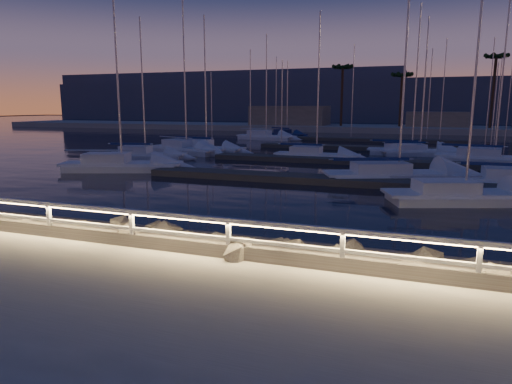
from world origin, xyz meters
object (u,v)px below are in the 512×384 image
at_px(sailboat_c, 461,194).
at_px(sailboat_g, 418,151).
at_px(sailboat_k, 409,151).
at_px(sailboat_j, 185,148).
at_px(sailboat_l, 491,158).
at_px(sailboat_b, 119,164).
at_px(sailboat_h, 395,174).
at_px(guard_rail, 192,225).
at_px(sailboat_n, 265,136).
at_px(sailboat_e, 205,148).
at_px(sailboat_f, 314,155).
at_px(sailboat_a, 144,154).
at_px(sailboat_m, 286,134).

distance_m(sailboat_c, sailboat_g, 21.63).
distance_m(sailboat_c, sailboat_k, 21.75).
distance_m(sailboat_c, sailboat_j, 28.45).
relative_size(sailboat_g, sailboat_l, 0.82).
relative_size(sailboat_b, sailboat_h, 0.93).
bearing_deg(sailboat_l, sailboat_h, -111.09).
xyz_separation_m(guard_rail, sailboat_k, (4.76, 34.23, -0.95)).
bearing_deg(guard_rail, sailboat_n, 106.50).
relative_size(sailboat_g, sailboat_n, 0.89).
bearing_deg(sailboat_n, sailboat_b, -81.66).
distance_m(sailboat_b, sailboat_e, 13.42).
bearing_deg(sailboat_f, guard_rail, -83.69).
height_order(sailboat_k, sailboat_n, sailboat_n).
bearing_deg(sailboat_e, sailboat_a, -108.58).
xyz_separation_m(guard_rail, sailboat_h, (4.32, 18.14, -0.94)).
relative_size(sailboat_c, sailboat_l, 0.85).
bearing_deg(sailboat_m, sailboat_g, -26.22).
height_order(sailboat_e, sailboat_m, sailboat_e).
bearing_deg(sailboat_h, sailboat_m, 92.94).
height_order(guard_rail, sailboat_a, sailboat_a).
bearing_deg(sailboat_k, sailboat_n, 142.82).
height_order(sailboat_h, sailboat_n, sailboat_h).
distance_m(sailboat_j, sailboat_l, 27.02).
bearing_deg(sailboat_l, sailboat_b, -142.94).
distance_m(sailboat_f, sailboat_l, 14.16).
xyz_separation_m(sailboat_a, sailboat_l, (27.79, 7.38, 0.01)).
bearing_deg(sailboat_g, sailboat_f, -162.36).
distance_m(guard_rail, sailboat_h, 18.67).
bearing_deg(sailboat_j, sailboat_n, 105.82).
distance_m(guard_rail, sailboat_b, 21.70).
bearing_deg(sailboat_m, sailboat_l, -23.74).
relative_size(sailboat_a, sailboat_c, 0.92).
height_order(sailboat_b, sailboat_l, sailboat_l).
bearing_deg(sailboat_c, guard_rail, -141.13).
xyz_separation_m(sailboat_e, sailboat_j, (-1.66, -0.95, 0.01)).
height_order(sailboat_h, sailboat_j, sailboat_h).
bearing_deg(sailboat_h, sailboat_f, 104.25).
bearing_deg(sailboat_j, sailboat_c, -14.09).
bearing_deg(sailboat_e, sailboat_c, -36.64).
relative_size(sailboat_h, sailboat_k, 1.12).
height_order(sailboat_a, sailboat_c, sailboat_c).
distance_m(sailboat_b, sailboat_n, 32.13).
bearing_deg(sailboat_j, sailboat_h, -7.43).
bearing_deg(sailboat_j, guard_rail, -40.87).
distance_m(sailboat_f, sailboat_j, 13.08).
distance_m(sailboat_j, sailboat_k, 21.33).
relative_size(guard_rail, sailboat_j, 3.06).
height_order(sailboat_b, sailboat_g, sailboat_b).
xyz_separation_m(sailboat_e, sailboat_n, (-0.14, 18.71, -0.00)).
bearing_deg(sailboat_l, sailboat_m, 142.79).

